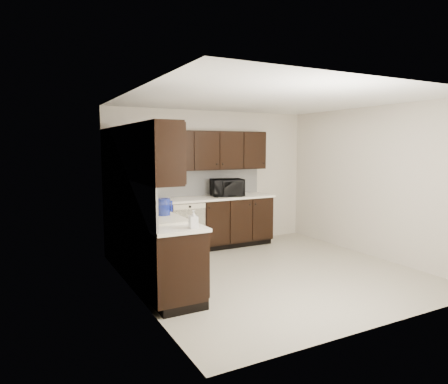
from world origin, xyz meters
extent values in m
plane|color=#ABA38D|center=(0.00, 0.00, 0.00)|extent=(4.00, 4.00, 0.00)
plane|color=white|center=(0.00, 0.00, 2.50)|extent=(4.00, 4.00, 0.00)
cube|color=#BFB5A3|center=(0.00, 2.00, 1.25)|extent=(4.00, 0.02, 2.50)
cube|color=#BFB5A3|center=(-2.00, 0.00, 1.25)|extent=(0.02, 4.00, 2.50)
cube|color=#BFB5A3|center=(2.00, 0.00, 1.25)|extent=(0.02, 4.00, 2.50)
cube|color=#BFB5A3|center=(0.00, -2.00, 1.25)|extent=(4.00, 0.02, 2.50)
cube|color=black|center=(-0.50, 1.70, 0.45)|extent=(3.00, 0.60, 0.90)
cube|color=black|center=(-1.70, 0.30, 0.45)|extent=(0.60, 2.20, 0.90)
cube|color=black|center=(-0.50, 1.73, 0.05)|extent=(3.00, 0.54, 0.10)
cube|color=black|center=(-1.67, 0.30, 0.05)|extent=(0.54, 2.20, 0.10)
cube|color=white|center=(-0.50, 1.70, 0.92)|extent=(3.03, 0.63, 0.04)
cube|color=white|center=(-1.70, 0.30, 0.92)|extent=(0.63, 2.23, 0.04)
cube|color=silver|center=(-0.50, 1.99, 1.18)|extent=(3.00, 0.02, 0.48)
cube|color=silver|center=(-1.99, 0.60, 1.18)|extent=(0.02, 2.80, 0.48)
cube|color=black|center=(-0.50, 1.83, 1.77)|extent=(3.00, 0.33, 0.70)
cube|color=black|center=(-1.83, 0.43, 1.77)|extent=(0.33, 2.47, 0.70)
cube|color=beige|center=(-0.70, 1.41, 0.50)|extent=(0.58, 0.02, 0.78)
cube|color=beige|center=(-0.70, 1.40, 0.84)|extent=(0.58, 0.03, 0.08)
cylinder|color=black|center=(-0.70, 1.39, 0.84)|extent=(0.04, 0.02, 0.04)
cube|color=beige|center=(-1.68, 0.00, 0.95)|extent=(0.54, 0.82, 0.03)
cube|color=beige|center=(-1.68, -0.20, 0.86)|extent=(0.42, 0.34, 0.16)
cube|color=beige|center=(-1.68, 0.20, 0.86)|extent=(0.42, 0.34, 0.16)
cylinder|color=silver|center=(-1.90, 0.00, 1.07)|extent=(0.03, 0.03, 0.26)
cylinder|color=silver|center=(-1.85, 0.00, 1.19)|extent=(0.14, 0.02, 0.02)
cylinder|color=#B2B2B7|center=(-1.68, -0.20, 0.89)|extent=(0.20, 0.20, 0.10)
imported|color=black|center=(0.15, 1.66, 1.10)|extent=(0.63, 0.49, 0.31)
imported|color=gray|center=(-1.54, -0.70, 1.04)|extent=(0.10, 0.10, 0.20)
imported|color=gray|center=(-1.77, 1.04, 1.05)|extent=(0.09, 0.09, 0.22)
cube|color=#B2B2B5|center=(-1.75, 1.76, 1.04)|extent=(0.41, 0.36, 0.21)
cube|color=silver|center=(-1.67, 1.35, 1.04)|extent=(0.63, 0.56, 0.21)
cylinder|color=navy|center=(-1.59, 0.13, 1.06)|extent=(0.20, 0.20, 0.24)
cylinder|color=#0D9683|center=(-1.49, 1.33, 1.05)|extent=(0.10, 0.10, 0.21)
cylinder|color=white|center=(-1.64, 1.35, 1.08)|extent=(0.15, 0.15, 0.28)
camera|label=1|loc=(-3.27, -4.72, 1.84)|focal=32.00mm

